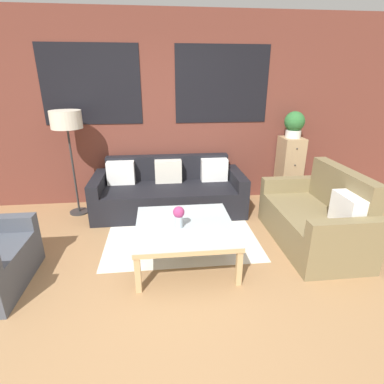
{
  "coord_description": "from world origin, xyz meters",
  "views": [
    {
      "loc": [
        -0.01,
        -2.26,
        1.9
      ],
      "look_at": [
        0.37,
        1.24,
        0.55
      ],
      "focal_mm": 28.0,
      "sensor_mm": 36.0,
      "label": 1
    }
  ],
  "objects": [
    {
      "name": "flower_vase",
      "position": [
        0.16,
        0.53,
        0.57
      ],
      "size": [
        0.12,
        0.12,
        0.23
      ],
      "color": "#ADBCC6",
      "rests_on": "coffee_table"
    },
    {
      "name": "floor_lamp",
      "position": [
        -1.25,
        2.0,
        1.31
      ],
      "size": [
        0.41,
        0.41,
        1.49
      ],
      "color": "#2D2D2D",
      "rests_on": "ground_plane"
    },
    {
      "name": "wall_back_brick",
      "position": [
        0.0,
        2.44,
        1.41
      ],
      "size": [
        8.4,
        0.09,
        2.8
      ],
      "color": "brown",
      "rests_on": "ground_plane"
    },
    {
      "name": "drawer_cabinet",
      "position": [
        2.04,
        2.17,
        0.52
      ],
      "size": [
        0.33,
        0.4,
        1.03
      ],
      "color": "tan",
      "rests_on": "ground_plane"
    },
    {
      "name": "coffee_table",
      "position": [
        0.22,
        0.58,
        0.38
      ],
      "size": [
        1.04,
        1.04,
        0.44
      ],
      "color": "silver",
      "rests_on": "ground_plane"
    },
    {
      "name": "settee_vintage",
      "position": [
        1.82,
        0.78,
        0.31
      ],
      "size": [
        0.8,
        1.47,
        0.92
      ],
      "color": "olive",
      "rests_on": "ground_plane"
    },
    {
      "name": "rug",
      "position": [
        0.22,
        1.19,
        0.0
      ],
      "size": [
        1.88,
        1.54,
        0.0
      ],
      "color": "silver",
      "rests_on": "ground_plane"
    },
    {
      "name": "couch_dark",
      "position": [
        0.1,
        1.95,
        0.28
      ],
      "size": [
        2.19,
        0.88,
        0.78
      ],
      "color": "black",
      "rests_on": "ground_plane"
    },
    {
      "name": "potted_plant",
      "position": [
        2.04,
        2.17,
        1.24
      ],
      "size": [
        0.3,
        0.3,
        0.4
      ],
      "color": "silver",
      "rests_on": "drawer_cabinet"
    },
    {
      "name": "ground_plane",
      "position": [
        0.0,
        0.0,
        0.0
      ],
      "size": [
        16.0,
        16.0,
        0.0
      ],
      "primitive_type": "plane",
      "color": "#9E754C"
    }
  ]
}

